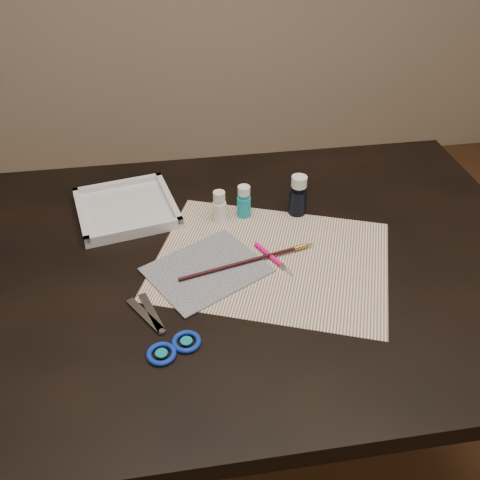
{
  "coord_description": "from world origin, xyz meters",
  "views": [
    {
      "loc": [
        -0.14,
        -0.86,
        1.46
      ],
      "look_at": [
        0.0,
        0.0,
        0.8
      ],
      "focal_mm": 40.0,
      "sensor_mm": 36.0,
      "label": 1
    }
  ],
  "objects": [
    {
      "name": "ground",
      "position": [
        0.0,
        0.0,
        -0.01
      ],
      "size": [
        3.5,
        3.5,
        0.02
      ],
      "primitive_type": "cube",
      "color": "#422614",
      "rests_on": "ground"
    },
    {
      "name": "paint_bottle_navy",
      "position": [
        0.16,
        0.15,
        0.8
      ],
      "size": [
        0.05,
        0.05,
        0.1
      ],
      "primitive_type": "cylinder",
      "rotation": [
        0.0,
        0.0,
        0.37
      ],
      "color": "black",
      "rests_on": "table"
    },
    {
      "name": "scissors",
      "position": [
        -0.18,
        -0.17,
        0.76
      ],
      "size": [
        0.19,
        0.22,
        0.01
      ],
      "primitive_type": null,
      "rotation": [
        0.0,
        0.0,
        2.13
      ],
      "color": "silver",
      "rests_on": "table"
    },
    {
      "name": "paper",
      "position": [
        0.07,
        -0.01,
        0.75
      ],
      "size": [
        0.57,
        0.51,
        0.0
      ],
      "primitive_type": "cube",
      "rotation": [
        0.0,
        0.0,
        -0.37
      ],
      "color": "silver",
      "rests_on": "table"
    },
    {
      "name": "paint_bottle_cyan",
      "position": [
        0.03,
        0.16,
        0.79
      ],
      "size": [
        0.04,
        0.04,
        0.08
      ],
      "primitive_type": "cylinder",
      "rotation": [
        0.0,
        0.0,
        0.34
      ],
      "color": "#1798AF",
      "rests_on": "table"
    },
    {
      "name": "table",
      "position": [
        0.0,
        0.0,
        0.38
      ],
      "size": [
        1.3,
        0.9,
        0.75
      ],
      "primitive_type": "cube",
      "color": "black",
      "rests_on": "ground"
    },
    {
      "name": "palette_tray",
      "position": [
        -0.24,
        0.21,
        0.76
      ],
      "size": [
        0.26,
        0.26,
        0.03
      ],
      "primitive_type": "cube",
      "rotation": [
        0.0,
        0.0,
        0.2
      ],
      "color": "silver",
      "rests_on": "table"
    },
    {
      "name": "paint_bottle_white",
      "position": [
        -0.02,
        0.15,
        0.79
      ],
      "size": [
        0.04,
        0.04,
        0.08
      ],
      "primitive_type": "cylinder",
      "rotation": [
        0.0,
        0.0,
        0.18
      ],
      "color": "white",
      "rests_on": "table"
    },
    {
      "name": "paintbrush",
      "position": [
        0.02,
        -0.02,
        0.76
      ],
      "size": [
        0.3,
        0.08,
        0.01
      ],
      "primitive_type": null,
      "rotation": [
        0.0,
        0.0,
        0.24
      ],
      "color": "black",
      "rests_on": "canvas"
    },
    {
      "name": "canvas",
      "position": [
        -0.07,
        -0.03,
        0.75
      ],
      "size": [
        0.28,
        0.26,
        0.0
      ],
      "primitive_type": "cube",
      "rotation": [
        0.0,
        0.0,
        0.5
      ],
      "color": "black",
      "rests_on": "paper"
    },
    {
      "name": "craft_knife",
      "position": [
        0.07,
        -0.02,
        0.76
      ],
      "size": [
        0.07,
        0.12,
        0.01
      ],
      "primitive_type": null,
      "rotation": [
        0.0,
        0.0,
        -1.11
      ],
      "color": "#FF0881",
      "rests_on": "paper"
    }
  ]
}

